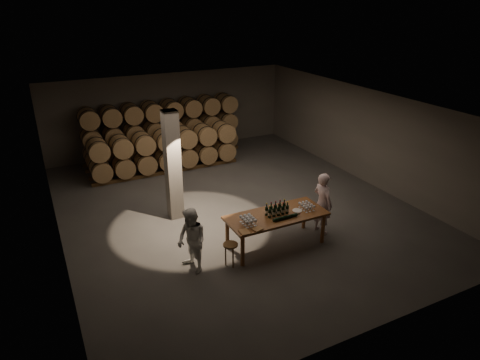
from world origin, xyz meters
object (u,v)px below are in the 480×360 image
plate (297,210)px  notebook_near (258,229)px  tasting_table (276,218)px  stool (230,248)px  bottle_cluster (277,210)px  person_man (322,203)px  person_woman (192,241)px

plate → notebook_near: notebook_near is taller
tasting_table → stool: 1.50m
bottle_cluster → plate: bearing=-7.3°
stool → person_man: person_man is taller
person_man → person_woman: size_ratio=1.09×
notebook_near → person_man: bearing=-0.9°
person_man → person_woman: 3.80m
stool → tasting_table: bearing=11.6°
tasting_table → person_woman: 2.32m
stool → person_woman: 0.96m
bottle_cluster → person_woman: (-2.34, -0.08, -0.22)m
plate → person_man: size_ratio=0.15×
tasting_table → plate: bearing=-5.7°
notebook_near → person_woman: size_ratio=0.14×
stool → person_man: 2.96m
person_woman → bottle_cluster: bearing=78.6°
plate → stool: bearing=-173.4°
tasting_table → notebook_near: bearing=-150.4°
tasting_table → bottle_cluster: bottle_cluster is taller
plate → bottle_cluster: bearing=172.7°
tasting_table → plate: 0.61m
tasting_table → person_man: 1.49m
person_woman → person_man: bearing=78.5°
tasting_table → person_man: person_man is taller
notebook_near → person_woman: bearing=152.3°
stool → person_woman: bearing=165.4°
plate → notebook_near: (-1.39, -0.39, 0.01)m
tasting_table → notebook_near: notebook_near is taller
tasting_table → plate: size_ratio=10.25×
notebook_near → person_woman: person_woman is taller
notebook_near → person_man: person_man is taller
bottle_cluster → plate: size_ratio=2.39×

